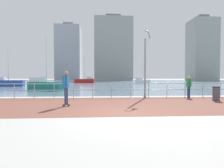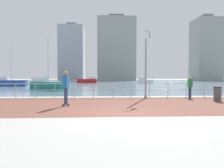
{
  "view_description": "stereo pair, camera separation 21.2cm",
  "coord_description": "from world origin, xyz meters",
  "px_view_note": "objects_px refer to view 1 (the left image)",
  "views": [
    {
      "loc": [
        -0.92,
        -7.88,
        1.52
      ],
      "look_at": [
        -0.14,
        3.81,
        1.1
      ],
      "focal_mm": 30.93,
      "sensor_mm": 36.0,
      "label": 1
    },
    {
      "loc": [
        -0.71,
        -7.89,
        1.52
      ],
      "look_at": [
        -0.14,
        3.81,
        1.1
      ],
      "focal_mm": 30.93,
      "sensor_mm": 36.0,
      "label": 2
    }
  ],
  "objects_px": {
    "sailboat_gray": "(142,81)",
    "trash_bin": "(216,94)",
    "lamppost": "(146,61)",
    "sailboat_blue": "(45,85)",
    "sailboat_white": "(85,81)",
    "skateboarder": "(66,85)",
    "bystander": "(189,85)",
    "sailboat_red": "(7,83)"
  },
  "relations": [
    {
      "from": "lamppost",
      "to": "sailboat_blue",
      "type": "relative_size",
      "value": 0.77
    },
    {
      "from": "sailboat_gray",
      "to": "sailboat_blue",
      "type": "xyz_separation_m",
      "value": [
        -16.68,
        -23.35,
        0.03
      ]
    },
    {
      "from": "trash_bin",
      "to": "sailboat_red",
      "type": "height_order",
      "value": "sailboat_red"
    },
    {
      "from": "skateboarder",
      "to": "sailboat_white",
      "type": "relative_size",
      "value": 0.27
    },
    {
      "from": "lamppost",
      "to": "sailboat_gray",
      "type": "bearing_deg",
      "value": 77.66
    },
    {
      "from": "lamppost",
      "to": "sailboat_red",
      "type": "height_order",
      "value": "sailboat_red"
    },
    {
      "from": "trash_bin",
      "to": "sailboat_red",
      "type": "bearing_deg",
      "value": 137.38
    },
    {
      "from": "sailboat_gray",
      "to": "sailboat_white",
      "type": "relative_size",
      "value": 0.87
    },
    {
      "from": "bystander",
      "to": "trash_bin",
      "type": "relative_size",
      "value": 1.73
    },
    {
      "from": "lamppost",
      "to": "trash_bin",
      "type": "xyz_separation_m",
      "value": [
        4.15,
        -1.63,
        -2.21
      ]
    },
    {
      "from": "sailboat_red",
      "to": "sailboat_white",
      "type": "relative_size",
      "value": 0.96
    },
    {
      "from": "trash_bin",
      "to": "sailboat_blue",
      "type": "xyz_separation_m",
      "value": [
        -13.7,
        10.88,
        0.13
      ]
    },
    {
      "from": "trash_bin",
      "to": "sailboat_red",
      "type": "distance_m",
      "value": 30.45
    },
    {
      "from": "sailboat_blue",
      "to": "bystander",
      "type": "bearing_deg",
      "value": -34.48
    },
    {
      "from": "sailboat_gray",
      "to": "sailboat_blue",
      "type": "relative_size",
      "value": 0.95
    },
    {
      "from": "sailboat_gray",
      "to": "trash_bin",
      "type": "bearing_deg",
      "value": -94.97
    },
    {
      "from": "sailboat_blue",
      "to": "skateboarder",
      "type": "bearing_deg",
      "value": -70.3
    },
    {
      "from": "lamppost",
      "to": "sailboat_white",
      "type": "xyz_separation_m",
      "value": [
        -6.83,
        35.09,
        -2.02
      ]
    },
    {
      "from": "bystander",
      "to": "sailboat_gray",
      "type": "xyz_separation_m",
      "value": [
        3.81,
        32.19,
        -0.37
      ]
    },
    {
      "from": "skateboarder",
      "to": "bystander",
      "type": "bearing_deg",
      "value": 23.92
    },
    {
      "from": "sailboat_blue",
      "to": "sailboat_gray",
      "type": "bearing_deg",
      "value": 54.46
    },
    {
      "from": "sailboat_gray",
      "to": "skateboarder",
      "type": "bearing_deg",
      "value": -108.75
    },
    {
      "from": "trash_bin",
      "to": "sailboat_white",
      "type": "relative_size",
      "value": 0.14
    },
    {
      "from": "lamppost",
      "to": "sailboat_red",
      "type": "bearing_deg",
      "value": 133.87
    },
    {
      "from": "skateboarder",
      "to": "sailboat_gray",
      "type": "xyz_separation_m",
      "value": [
        12.19,
        35.9,
        -0.54
      ]
    },
    {
      "from": "sailboat_white",
      "to": "sailboat_blue",
      "type": "bearing_deg",
      "value": -96.01
    },
    {
      "from": "skateboarder",
      "to": "bystander",
      "type": "height_order",
      "value": "skateboarder"
    },
    {
      "from": "bystander",
      "to": "trash_bin",
      "type": "bearing_deg",
      "value": -67.81
    },
    {
      "from": "bystander",
      "to": "sailboat_blue",
      "type": "bearing_deg",
      "value": 145.52
    },
    {
      "from": "sailboat_gray",
      "to": "sailboat_white",
      "type": "xyz_separation_m",
      "value": [
        -13.96,
        2.49,
        0.08
      ]
    },
    {
      "from": "lamppost",
      "to": "bystander",
      "type": "xyz_separation_m",
      "value": [
        3.32,
        0.42,
        -1.73
      ]
    },
    {
      "from": "lamppost",
      "to": "sailboat_red",
      "type": "relative_size",
      "value": 0.74
    },
    {
      "from": "sailboat_white",
      "to": "trash_bin",
      "type": "bearing_deg",
      "value": -73.35
    },
    {
      "from": "bystander",
      "to": "sailboat_gray",
      "type": "bearing_deg",
      "value": 83.24
    },
    {
      "from": "sailboat_gray",
      "to": "bystander",
      "type": "bearing_deg",
      "value": -96.76
    },
    {
      "from": "lamppost",
      "to": "trash_bin",
      "type": "bearing_deg",
      "value": -21.41
    },
    {
      "from": "trash_bin",
      "to": "sailboat_red",
      "type": "relative_size",
      "value": 0.14
    },
    {
      "from": "lamppost",
      "to": "sailboat_blue",
      "type": "xyz_separation_m",
      "value": [
        -9.55,
        9.25,
        -2.08
      ]
    },
    {
      "from": "bystander",
      "to": "sailboat_blue",
      "type": "relative_size",
      "value": 0.26
    },
    {
      "from": "lamppost",
      "to": "sailboat_gray",
      "type": "height_order",
      "value": "sailboat_gray"
    },
    {
      "from": "lamppost",
      "to": "bystander",
      "type": "height_order",
      "value": "lamppost"
    },
    {
      "from": "bystander",
      "to": "sailboat_red",
      "type": "distance_m",
      "value": 28.47
    }
  ]
}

